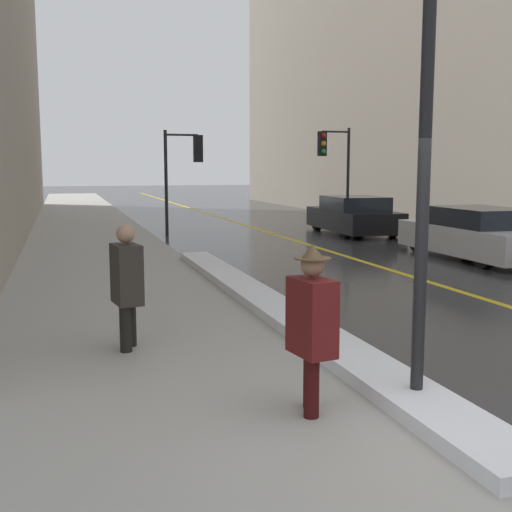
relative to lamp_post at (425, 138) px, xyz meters
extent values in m
plane|color=#2D2D30|center=(-0.26, -0.91, -2.50)|extent=(160.00, 160.00, 0.00)
cube|color=#9E9B93|center=(-2.26, 14.09, -2.49)|extent=(4.00, 80.00, 0.01)
cube|color=gold|center=(3.74, 14.09, -2.50)|extent=(0.16, 80.00, 0.00)
cube|color=white|center=(-0.06, 4.35, -2.42)|extent=(0.67, 12.19, 0.16)
cube|color=gray|center=(12.74, 21.09, 6.56)|extent=(6.00, 36.00, 18.12)
cylinder|color=black|center=(0.00, 0.00, -0.57)|extent=(0.12, 0.12, 3.86)
cylinder|color=black|center=(0.20, 16.31, -0.76)|extent=(0.11, 0.11, 3.48)
cylinder|color=black|center=(0.75, 16.31, 0.83)|extent=(1.10, 0.07, 0.07)
cube|color=black|center=(1.30, 16.31, 0.38)|extent=(0.30, 0.20, 0.90)
sphere|color=red|center=(1.30, 16.43, 0.67)|extent=(0.19, 0.19, 0.19)
sphere|color=orange|center=(1.30, 16.43, 0.38)|extent=(0.19, 0.19, 0.19)
sphere|color=green|center=(1.30, 16.43, 0.10)|extent=(0.19, 0.19, 0.19)
cylinder|color=black|center=(7.25, 17.21, -0.63)|extent=(0.11, 0.11, 3.73)
cylinder|color=black|center=(6.70, 17.18, 1.08)|extent=(1.10, 0.13, 0.07)
cube|color=black|center=(6.15, 17.15, 0.63)|extent=(0.31, 0.22, 0.90)
sphere|color=red|center=(6.16, 17.03, 0.92)|extent=(0.19, 0.19, 0.19)
sphere|color=orange|center=(6.16, 17.03, 0.63)|extent=(0.19, 0.19, 0.19)
sphere|color=green|center=(6.16, 17.03, 0.34)|extent=(0.19, 0.19, 0.19)
cylinder|color=#340C0C|center=(-1.00, 0.20, -2.10)|extent=(0.14, 0.14, 0.80)
cylinder|color=#340C0C|center=(-1.08, -0.03, -2.10)|extent=(0.14, 0.14, 0.80)
cube|color=#561414|center=(-1.04, 0.09, -1.59)|extent=(0.35, 0.52, 0.70)
sphere|color=#8C664C|center=(-1.04, 0.09, -1.12)|extent=(0.22, 0.22, 0.22)
cylinder|color=#4C3823|center=(-1.04, 0.09, -1.06)|extent=(0.33, 0.33, 0.01)
cone|color=#4C3823|center=(-1.04, 0.09, -1.00)|extent=(0.21, 0.21, 0.13)
cylinder|color=black|center=(-2.39, 2.80, -2.08)|extent=(0.15, 0.15, 0.84)
cylinder|color=black|center=(-2.47, 2.56, -2.08)|extent=(0.15, 0.15, 0.84)
cube|color=#2D2823|center=(-2.43, 2.68, -1.55)|extent=(0.37, 0.54, 0.73)
sphere|color=tan|center=(-2.43, 2.68, -1.05)|extent=(0.23, 0.23, 0.23)
cube|color=silver|center=(6.66, 8.40, -2.02)|extent=(1.90, 4.75, 0.67)
cube|color=black|center=(6.66, 8.28, -1.46)|extent=(1.70, 2.49, 0.46)
cylinder|color=black|center=(5.92, 9.87, -2.19)|extent=(0.22, 0.63, 0.63)
cylinder|color=black|center=(7.46, 9.84, -2.19)|extent=(0.22, 0.63, 0.63)
cylinder|color=black|center=(5.85, 6.96, -2.19)|extent=(0.22, 0.63, 0.63)
cube|color=black|center=(6.40, 14.92, -2.02)|extent=(2.11, 4.60, 0.68)
cube|color=black|center=(6.40, 14.81, -1.45)|extent=(1.84, 2.43, 0.46)
cylinder|color=black|center=(5.66, 16.36, -2.18)|extent=(0.23, 0.65, 0.64)
cylinder|color=black|center=(7.29, 16.27, -2.18)|extent=(0.23, 0.65, 0.64)
cylinder|color=black|center=(5.51, 13.57, -2.18)|extent=(0.23, 0.65, 0.64)
cylinder|color=black|center=(7.14, 13.48, -2.18)|extent=(0.23, 0.65, 0.64)
camera|label=1|loc=(-3.15, -5.16, -0.27)|focal=45.00mm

